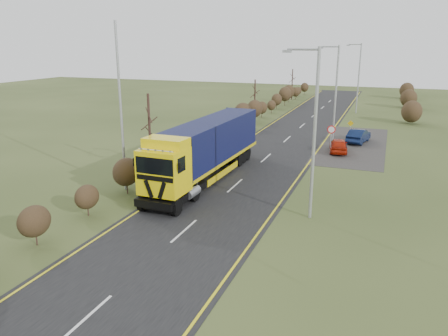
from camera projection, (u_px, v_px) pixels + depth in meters
ground at (213, 205)px, 26.35m from camera, size 160.00×160.00×0.00m
road at (259, 164)px, 35.34m from camera, size 8.00×120.00×0.02m
layby at (353, 144)px, 42.11m from camera, size 6.00×18.00×0.02m
lane_markings at (258, 165)px, 35.06m from camera, size 7.52×116.00×0.01m
hedgerow at (181, 144)px, 35.04m from camera, size 2.24×102.04×6.05m
lorry at (206, 147)px, 30.71m from camera, size 2.96×15.24×4.23m
car_red_hatchback at (338, 145)px, 38.97m from camera, size 2.02×3.92×1.28m
car_blue_sedan at (359, 136)px, 42.74m from camera, size 2.15×4.27×1.34m
streetlight_near at (313, 128)px, 23.18m from camera, size 1.98×0.19×9.30m
streetlight_mid at (335, 91)px, 40.75m from camera, size 1.97×0.19×9.27m
streetlight_far at (358, 75)px, 59.42m from camera, size 1.99×0.19×9.39m
left_pole at (121, 109)px, 27.78m from camera, size 0.16×0.16×10.79m
speed_sign at (331, 134)px, 37.87m from camera, size 0.71×0.10×2.58m
warning_board at (350, 127)px, 45.70m from camera, size 0.64×0.11×1.67m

